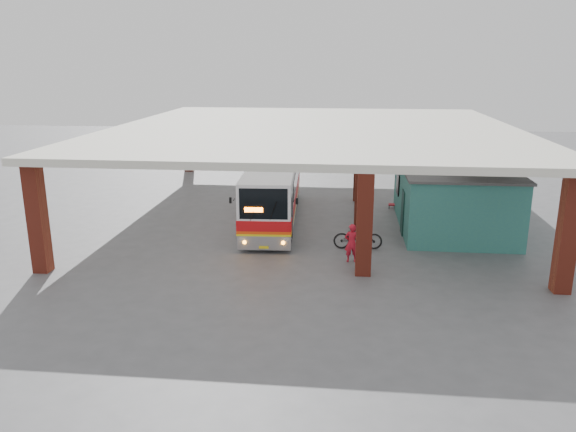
{
  "coord_description": "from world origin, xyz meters",
  "views": [
    {
      "loc": [
        2.25,
        -23.61,
        8.0
      ],
      "look_at": [
        -0.24,
        0.0,
        1.42
      ],
      "focal_mm": 35.0,
      "sensor_mm": 36.0,
      "label": 1
    }
  ],
  "objects_px": {
    "motorcycle": "(358,237)",
    "pedestrian": "(352,243)",
    "coach_bus": "(273,189)",
    "red_chair": "(394,202)"
  },
  "relations": [
    {
      "from": "red_chair",
      "to": "pedestrian",
      "type": "bearing_deg",
      "value": -99.73
    },
    {
      "from": "coach_bus",
      "to": "pedestrian",
      "type": "relative_size",
      "value": 6.92
    },
    {
      "from": "motorcycle",
      "to": "pedestrian",
      "type": "relative_size",
      "value": 1.32
    },
    {
      "from": "coach_bus",
      "to": "pedestrian",
      "type": "bearing_deg",
      "value": -59.35
    },
    {
      "from": "coach_bus",
      "to": "red_chair",
      "type": "bearing_deg",
      "value": 21.54
    },
    {
      "from": "coach_bus",
      "to": "pedestrian",
      "type": "xyz_separation_m",
      "value": [
        4.0,
        -6.0,
        -0.8
      ]
    },
    {
      "from": "pedestrian",
      "to": "red_chair",
      "type": "xyz_separation_m",
      "value": [
        2.42,
        8.94,
        -0.45
      ]
    },
    {
      "from": "motorcycle",
      "to": "pedestrian",
      "type": "distance_m",
      "value": 1.72
    },
    {
      "from": "coach_bus",
      "to": "red_chair",
      "type": "xyz_separation_m",
      "value": [
        6.42,
        2.93,
        -1.24
      ]
    },
    {
      "from": "coach_bus",
      "to": "pedestrian",
      "type": "height_order",
      "value": "coach_bus"
    }
  ]
}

